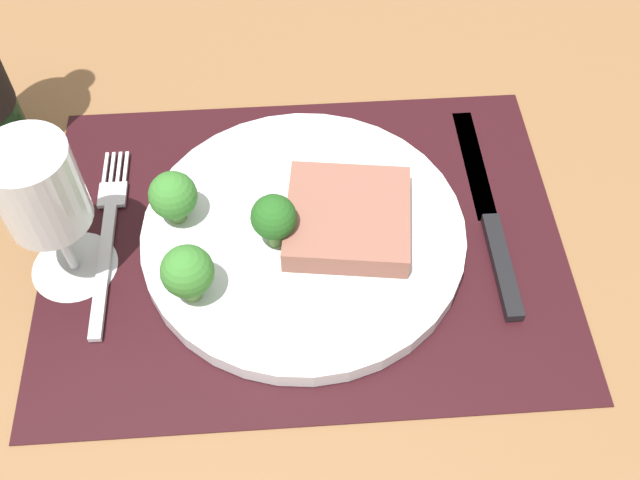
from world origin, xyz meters
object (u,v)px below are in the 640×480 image
Objects in this scene: fork at (108,235)px; plate at (304,234)px; wine_glass at (42,196)px; knife at (491,223)px; steak at (348,216)px.

plate is at bearing -6.67° from fork.
fork is 9.44cm from wine_glass.
plate is at bearing -175.35° from knife.
wine_glass is (-18.83, -1.32, 8.15)cm from plate.
knife is 35.84cm from wine_glass.
knife is (32.29, -0.89, 0.05)cm from fork.
steak is at bearing -5.17° from fork.
fork is at bearing -178.85° from knife.
plate is 1.39× the size of fork.
wine_glass is at bearing -175.98° from plate.
steak is 0.52× the size of fork.
wine_glass is at bearing -133.36° from fork.
plate is at bearing -176.62° from steak.
plate is 4.09cm from steak.
fork is 0.83× the size of knife.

